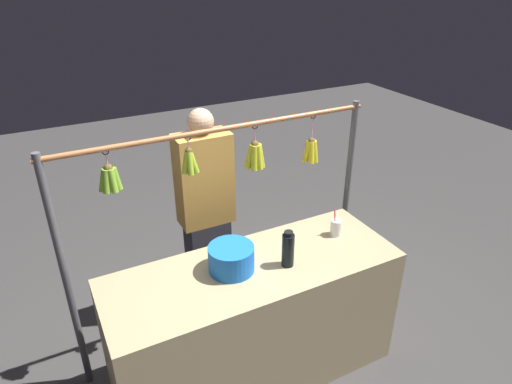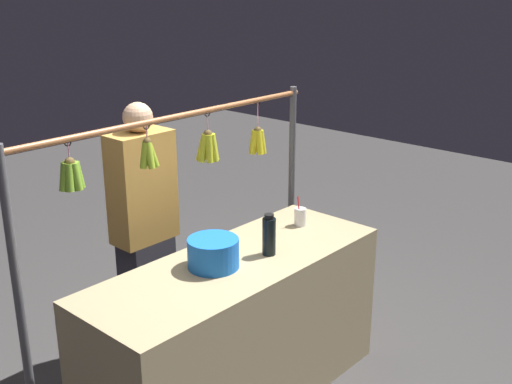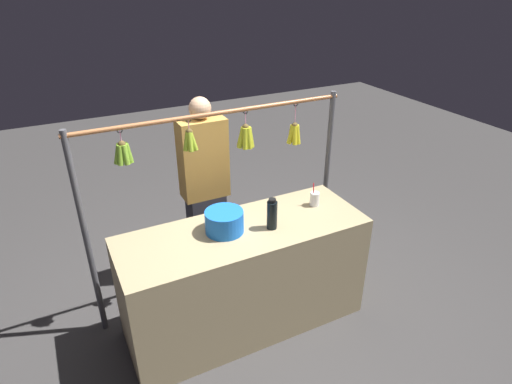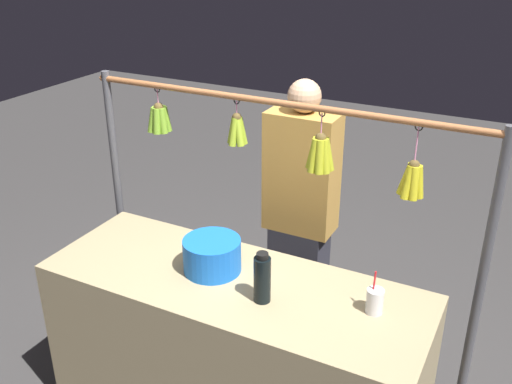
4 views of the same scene
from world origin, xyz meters
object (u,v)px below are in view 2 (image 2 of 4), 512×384
Objects in this scene: vendor_person at (145,235)px; blue_bucket at (213,253)px; drink_cup at (300,217)px; water_bottle at (269,235)px.

blue_bucket is at bearing 80.05° from vendor_person.
drink_cup is 0.97m from vendor_person.
vendor_person is (0.64, -0.71, -0.12)m from drink_cup.
vendor_person is (0.19, -0.85, -0.17)m from water_bottle.
water_bottle is 1.24× the size of drink_cup.
water_bottle reaches higher than drink_cup.
drink_cup is 0.12× the size of vendor_person.
drink_cup is at bearing -162.93° from water_bottle.
blue_bucket is at bearing 2.10° from drink_cup.
vendor_person is at bearing -77.56° from water_bottle.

